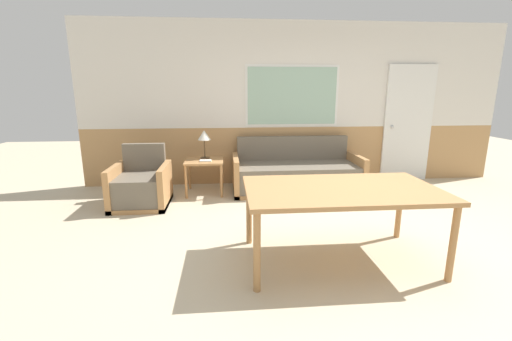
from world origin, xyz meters
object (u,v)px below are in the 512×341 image
armchair (141,187)px  dining_table (341,194)px  couch (296,175)px  table_lamp (204,137)px  side_table (204,165)px

armchair → dining_table: bearing=-52.6°
couch → table_lamp: size_ratio=4.52×
table_lamp → dining_table: size_ratio=0.25×
table_lamp → side_table: bearing=-93.7°
couch → dining_table: (-0.07, -2.35, 0.41)m
table_lamp → dining_table: bearing=-60.2°
couch → side_table: 1.48m
couch → dining_table: 2.39m
armchair → side_table: size_ratio=1.42×
side_table → table_lamp: bearing=86.3°
couch → armchair: bearing=-167.5°
side_table → table_lamp: size_ratio=1.30×
side_table → table_lamp: 0.44m
side_table → dining_table: bearing=-59.0°
armchair → table_lamp: size_ratio=1.85×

